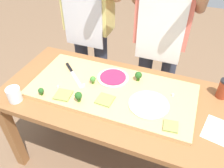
{
  "coord_description": "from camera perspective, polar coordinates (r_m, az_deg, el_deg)",
  "views": [
    {
      "loc": [
        0.4,
        -1.08,
        1.8
      ],
      "look_at": [
        -0.04,
        0.06,
        0.78
      ],
      "focal_mm": 36.68,
      "sensor_mm": 36.0,
      "label": 1
    }
  ],
  "objects": [
    {
      "name": "chefs_knife",
      "position": [
        1.73,
        -9.99,
        3.06
      ],
      "size": [
        0.25,
        0.23,
        0.02
      ],
      "color": "#B7BABF",
      "rests_on": "cutting_board"
    },
    {
      "name": "cutting_board",
      "position": [
        1.57,
        -0.09,
        -1.53
      ],
      "size": [
        1.12,
        0.52,
        0.02
      ],
      "primitive_type": "cube",
      "color": "tan",
      "rests_on": "prep_table"
    },
    {
      "name": "broccoli_floret_front_left",
      "position": [
        1.46,
        -8.37,
        -2.99
      ],
      "size": [
        0.05,
        0.05,
        0.07
      ],
      "color": "#2C5915",
      "rests_on": "cutting_board"
    },
    {
      "name": "pizza_slice_center",
      "position": [
        1.47,
        -1.76,
        -3.95
      ],
      "size": [
        0.11,
        0.11,
        0.01
      ],
      "primitive_type": "cube",
      "rotation": [
        0.0,
        0.0,
        -0.05
      ],
      "color": "#899E4C",
      "rests_on": "cutting_board"
    },
    {
      "name": "cheese_crumble_a",
      "position": [
        1.61,
        -13.3,
        -0.63
      ],
      "size": [
        0.02,
        0.02,
        0.01
      ],
      "primitive_type": "cube",
      "rotation": [
        0.0,
        0.0,
        0.54
      ],
      "color": "white",
      "rests_on": "cutting_board"
    },
    {
      "name": "ground_plane",
      "position": [
        2.13,
        0.44,
        -17.71
      ],
      "size": [
        8.0,
        8.0,
        0.0
      ],
      "primitive_type": "plane",
      "color": "brown"
    },
    {
      "name": "recipe_note",
      "position": [
        1.47,
        24.82,
        -10.44
      ],
      "size": [
        0.19,
        0.22,
        0.0
      ],
      "primitive_type": "cube",
      "rotation": [
        0.0,
        0.0,
        -0.2
      ],
      "color": "white",
      "rests_on": "prep_table"
    },
    {
      "name": "prep_table",
      "position": [
        1.63,
        0.55,
        -5.37
      ],
      "size": [
        1.56,
        0.76,
        0.75
      ],
      "color": "brown",
      "rests_on": "ground"
    },
    {
      "name": "pizza_whole_beet_magenta",
      "position": [
        1.65,
        0.25,
        1.61
      ],
      "size": [
        0.23,
        0.23,
        0.02
      ],
      "color": "beige",
      "rests_on": "cutting_board"
    },
    {
      "name": "cook_left",
      "position": [
        2.0,
        -5.97,
        15.99
      ],
      "size": [
        0.54,
        0.39,
        1.67
      ],
      "color": "#333847",
      "rests_on": "ground"
    },
    {
      "name": "sauce_jar",
      "position": [
        1.66,
        26.05,
        -1.07
      ],
      "size": [
        0.07,
        0.07,
        0.14
      ],
      "color": "#99381E",
      "rests_on": "prep_table"
    },
    {
      "name": "pizza_slice_far_right",
      "position": [
        1.54,
        -12.07,
        -2.68
      ],
      "size": [
        0.12,
        0.12,
        0.01
      ],
      "primitive_type": "cube",
      "rotation": [
        0.0,
        0.0,
        0.12
      ],
      "color": "#899E4C",
      "rests_on": "cutting_board"
    },
    {
      "name": "broccoli_floret_back_left",
      "position": [
        1.62,
        6.6,
        2.12
      ],
      "size": [
        0.05,
        0.05,
        0.07
      ],
      "color": "#2C5915",
      "rests_on": "cutting_board"
    },
    {
      "name": "broccoli_floret_back_right",
      "position": [
        1.59,
        -4.79,
        1.17
      ],
      "size": [
        0.04,
        0.04,
        0.06
      ],
      "color": "#487A23",
      "rests_on": "cutting_board"
    },
    {
      "name": "pizza_slice_near_right",
      "position": [
        1.37,
        14.41,
        -10.14
      ],
      "size": [
        0.09,
        0.09,
        0.01
      ],
      "primitive_type": "cube",
      "rotation": [
        0.0,
        0.0,
        0.12
      ],
      "color": "#899E4C",
      "rests_on": "cutting_board"
    },
    {
      "name": "pizza_whole_cheese_artichoke",
      "position": [
        1.46,
        9.15,
        -5.01
      ],
      "size": [
        0.26,
        0.26,
        0.02
      ],
      "color": "beige",
      "rests_on": "cutting_board"
    },
    {
      "name": "broccoli_floret_back_mid",
      "position": [
        1.57,
        -17.28,
        -1.67
      ],
      "size": [
        0.04,
        0.04,
        0.05
      ],
      "color": "#2C5915",
      "rests_on": "cutting_board"
    },
    {
      "name": "cheese_crumble_b",
      "position": [
        1.59,
        -7.06,
        -0.33
      ],
      "size": [
        0.02,
        0.02,
        0.02
      ],
      "primitive_type": "cube",
      "rotation": [
        0.0,
        0.0,
        0.6
      ],
      "color": "silver",
      "rests_on": "cutting_board"
    },
    {
      "name": "cheese_crumble_c",
      "position": [
        1.56,
        14.88,
        -2.64
      ],
      "size": [
        0.02,
        0.02,
        0.01
      ],
      "primitive_type": "cube",
      "rotation": [
        0.0,
        0.0,
        0.43
      ],
      "color": "white",
      "rests_on": "cutting_board"
    },
    {
      "name": "flour_cup",
      "position": [
        1.61,
        -23.15,
        -2.57
      ],
      "size": [
        0.09,
        0.09,
        0.1
      ],
      "color": "white",
      "rests_on": "prep_table"
    },
    {
      "name": "cook_right",
      "position": [
        1.83,
        12.38,
        12.88
      ],
      "size": [
        0.54,
        0.39,
        1.67
      ],
      "color": "#333847",
      "rests_on": "ground"
    }
  ]
}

